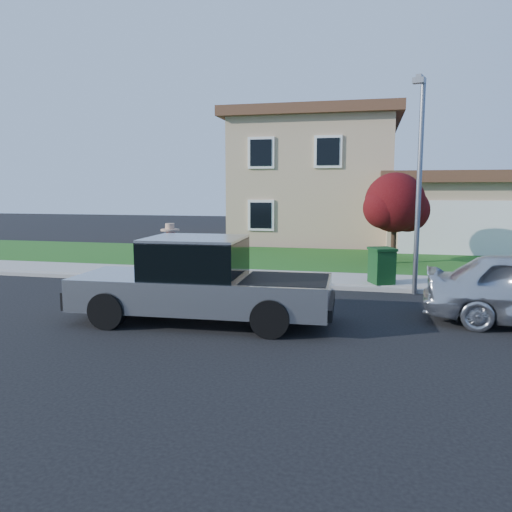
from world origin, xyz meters
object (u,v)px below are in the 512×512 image
(woman, at_px, (171,263))
(street_lamp, at_px, (419,174))
(pickup_truck, at_px, (201,283))
(trash_bin, at_px, (382,265))
(ornamental_tree, at_px, (396,205))

(woman, xyz_separation_m, street_lamp, (6.33, 1.89, 2.33))
(street_lamp, bearing_deg, woman, -146.35)
(pickup_truck, bearing_deg, street_lamp, 37.86)
(woman, relative_size, trash_bin, 1.91)
(street_lamp, bearing_deg, trash_bin, 158.66)
(pickup_truck, relative_size, street_lamp, 0.99)
(trash_bin, xyz_separation_m, street_lamp, (0.86, -0.68, 2.59))
(woman, xyz_separation_m, trash_bin, (5.46, 2.57, -0.26))
(ornamental_tree, bearing_deg, pickup_truck, -115.62)
(ornamental_tree, distance_m, street_lamp, 5.38)
(woman, relative_size, street_lamp, 0.35)
(ornamental_tree, relative_size, street_lamp, 0.59)
(ornamental_tree, distance_m, trash_bin, 4.89)
(pickup_truck, bearing_deg, woman, 124.40)
(woman, relative_size, ornamental_tree, 0.59)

